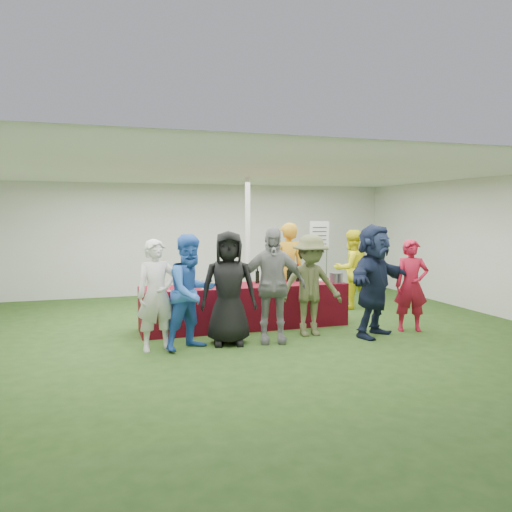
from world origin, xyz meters
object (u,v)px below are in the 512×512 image
object	(u,v)px
dump_bucket	(336,278)
staff_back	(351,269)
customer_2	(229,288)
serving_table	(245,306)
customer_4	(310,285)
customer_3	(272,285)
customer_5	(374,281)
wine_list_sign	(319,241)
customer_1	(192,292)
staff_pourer	(287,269)
customer_6	(411,285)
customer_0	(157,295)

from	to	relation	value
dump_bucket	staff_back	xyz separation A→B (m)	(0.98, 1.26, -0.02)
customer_2	serving_table	bearing A→B (deg)	72.73
serving_table	customer_4	distance (m)	1.30
customer_3	customer_5	xyz separation A→B (m)	(1.70, -0.14, 0.02)
wine_list_sign	dump_bucket	bearing A→B (deg)	-109.03
customer_1	customer_5	xyz separation A→B (m)	(2.95, -0.14, 0.07)
staff_pourer	customer_6	distance (m)	2.39
staff_back	customer_0	size ratio (longest dim) A/B	1.01
customer_3	customer_5	distance (m)	1.71
serving_table	customer_4	xyz separation A→B (m)	(0.85, -0.87, 0.45)
customer_0	customer_1	size ratio (longest dim) A/B	0.96
customer_5	customer_6	size ratio (longest dim) A/B	1.17
serving_table	staff_pourer	xyz separation A→B (m)	(1.07, 0.74, 0.53)
wine_list_sign	customer_2	size ratio (longest dim) A/B	1.04
customer_1	customer_5	distance (m)	2.95
customer_6	staff_pourer	bearing A→B (deg)	150.42
staff_pourer	serving_table	bearing A→B (deg)	37.04
customer_2	customer_1	bearing A→B (deg)	-159.24
customer_2	staff_back	bearing A→B (deg)	44.36
dump_bucket	customer_3	bearing A→B (deg)	-150.71
customer_0	customer_6	size ratio (longest dim) A/B	1.04
dump_bucket	wine_list_sign	distance (m)	3.12
staff_pourer	customer_2	size ratio (longest dim) A/B	1.05
customer_6	customer_0	bearing A→B (deg)	-160.66
serving_table	customer_4	bearing A→B (deg)	-45.64
staff_pourer	wine_list_sign	bearing A→B (deg)	-126.17
customer_1	customer_5	world-z (taller)	customer_5
customer_0	customer_6	distance (m)	4.24
dump_bucket	staff_pourer	world-z (taller)	staff_pourer
customer_0	customer_5	world-z (taller)	customer_5
customer_3	dump_bucket	bearing A→B (deg)	42.17
staff_pourer	customer_0	xyz separation A→B (m)	(-2.70, -1.75, -0.09)
customer_5	customer_1	bearing A→B (deg)	145.85
customer_2	customer_5	xyz separation A→B (m)	(2.37, -0.23, 0.04)
staff_back	customer_3	bearing A→B (deg)	34.99
staff_pourer	customer_5	distance (m)	2.09
staff_pourer	customer_2	xyz separation A→B (m)	(-1.62, -1.73, -0.04)
customer_3	customer_2	bearing A→B (deg)	-174.51
serving_table	customer_2	world-z (taller)	customer_2
staff_back	customer_5	world-z (taller)	customer_5
customer_6	wine_list_sign	bearing A→B (deg)	109.84
customer_3	wine_list_sign	bearing A→B (deg)	69.00
wine_list_sign	customer_3	world-z (taller)	wine_list_sign
customer_2	customer_3	world-z (taller)	customer_3
staff_back	customer_6	size ratio (longest dim) A/B	1.06
serving_table	wine_list_sign	size ratio (longest dim) A/B	2.00
customer_1	customer_6	bearing A→B (deg)	-26.27
customer_1	customer_3	bearing A→B (deg)	-25.82
wine_list_sign	customer_1	distance (m)	5.36
customer_0	customer_6	world-z (taller)	customer_0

